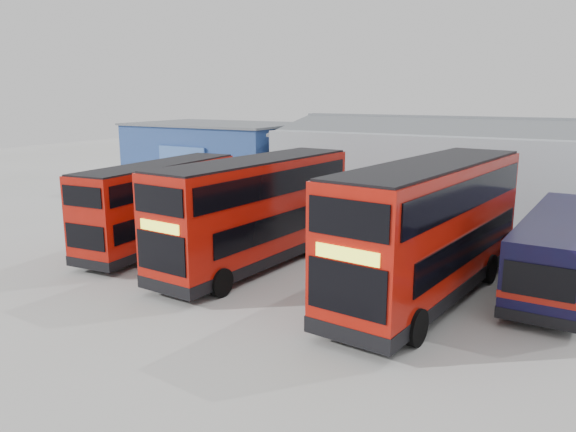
{
  "coord_description": "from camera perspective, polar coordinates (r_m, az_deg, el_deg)",
  "views": [
    {
      "loc": [
        11.46,
        -15.82,
        7.26
      ],
      "look_at": [
        -0.27,
        4.63,
        2.1
      ],
      "focal_mm": 35.0,
      "sensor_mm": 36.0,
      "label": 1
    }
  ],
  "objects": [
    {
      "name": "maintenance_shed",
      "position": [
        36.29,
        24.16,
        3.89
      ],
      "size": [
        30.5,
        12.0,
        5.89
      ],
      "color": "#9AA0A8",
      "rests_on": "ground"
    },
    {
      "name": "panel_van",
      "position": [
        38.27,
        -14.41,
        2.83
      ],
      "size": [
        2.94,
        5.17,
        2.13
      ],
      "rotation": [
        0.0,
        0.0,
        -0.22
      ],
      "color": "white",
      "rests_on": "ground"
    },
    {
      "name": "single_decker_blue",
      "position": [
        23.64,
        25.85,
        -3.28
      ],
      "size": [
        2.82,
        10.48,
        2.82
      ],
      "rotation": [
        0.0,
        0.0,
        3.11
      ],
      "color": "black",
      "rests_on": "ground"
    },
    {
      "name": "double_decker_centre",
      "position": [
        23.78,
        -3.28,
        0.26
      ],
      "size": [
        3.46,
        11.06,
        4.61
      ],
      "rotation": [
        0.0,
        0.0,
        -0.08
      ],
      "color": "#AC1309",
      "rests_on": "ground"
    },
    {
      "name": "ground_plane",
      "position": [
        20.85,
        -5.76,
        -8.1
      ],
      "size": [
        120.0,
        120.0,
        0.0
      ],
      "primitive_type": "plane",
      "color": "#A5A5A0",
      "rests_on": "ground"
    },
    {
      "name": "office_block",
      "position": [
        42.59,
        -7.13,
        5.94
      ],
      "size": [
        12.3,
        8.32,
        5.12
      ],
      "color": "navy",
      "rests_on": "ground"
    },
    {
      "name": "double_decker_right",
      "position": [
        20.57,
        14.2,
        -1.55
      ],
      "size": [
        4.09,
        11.89,
        4.94
      ],
      "rotation": [
        0.0,
        0.0,
        -0.11
      ],
      "color": "#AC1309",
      "rests_on": "ground"
    },
    {
      "name": "double_decker_left",
      "position": [
        27.25,
        -12.82,
        0.98
      ],
      "size": [
        3.05,
        9.8,
        4.09
      ],
      "rotation": [
        0.0,
        0.0,
        3.22
      ],
      "color": "#AC1309",
      "rests_on": "ground"
    }
  ]
}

